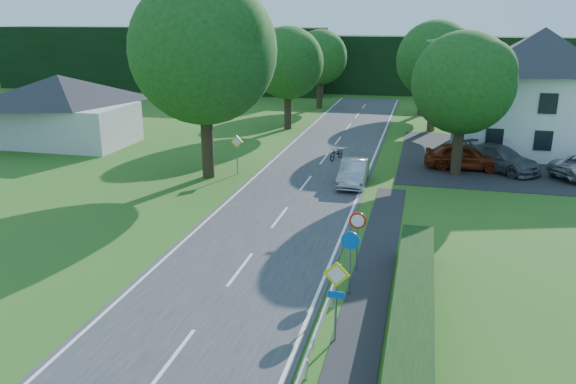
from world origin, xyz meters
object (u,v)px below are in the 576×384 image
(parked_car_grey, at_px, (499,158))
(parked_car_red, at_px, (463,156))
(motorcycle, at_px, (337,153))
(streetlight, at_px, (453,97))
(parasol, at_px, (496,149))
(moving_car, at_px, (353,172))

(parked_car_grey, bearing_deg, parked_car_red, 135.37)
(motorcycle, xyz_separation_m, parked_car_grey, (10.28, -0.32, 0.31))
(parked_car_red, bearing_deg, parked_car_grey, -86.89)
(streetlight, bearing_deg, parasol, 32.90)
(streetlight, relative_size, parked_car_red, 1.67)
(moving_car, distance_m, motorcycle, 5.90)
(moving_car, xyz_separation_m, parked_car_red, (6.29, 5.11, 0.12))
(parasol, bearing_deg, parked_car_red, -131.27)
(parked_car_grey, relative_size, parasol, 2.78)
(parked_car_red, relative_size, parked_car_grey, 0.90)
(motorcycle, relative_size, parked_car_red, 0.37)
(streetlight, height_order, motorcycle, streetlight)
(streetlight, relative_size, parasol, 4.19)
(parked_car_red, bearing_deg, moving_car, 128.11)
(streetlight, distance_m, motorcycle, 8.24)
(parked_car_red, bearing_deg, motorcycle, 85.65)
(motorcycle, height_order, parasol, parasol)
(motorcycle, relative_size, parasol, 0.92)
(moving_car, bearing_deg, streetlight, 45.09)
(parked_car_grey, bearing_deg, parasol, 39.89)
(parked_car_red, xyz_separation_m, parasol, (2.19, 2.49, 0.04))
(parked_car_grey, bearing_deg, moving_car, 163.28)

